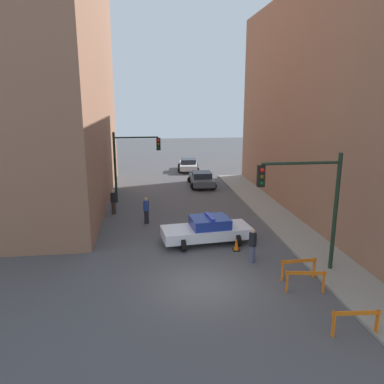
{
  "coord_description": "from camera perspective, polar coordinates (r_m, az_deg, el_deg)",
  "views": [
    {
      "loc": [
        -2.22,
        -13.95,
        7.49
      ],
      "look_at": [
        0.48,
        7.27,
        2.17
      ],
      "focal_mm": 35.0,
      "sensor_mm": 36.0,
      "label": 1
    }
  ],
  "objects": [
    {
      "name": "ground_plane",
      "position": [
        15.99,
        1.62,
        -13.98
      ],
      "size": [
        120.0,
        120.0,
        0.0
      ],
      "primitive_type": "plane",
      "color": "#4C4C4F"
    },
    {
      "name": "sidewalk_right",
      "position": [
        17.91,
        22.07,
        -11.65
      ],
      "size": [
        2.4,
        44.0,
        0.12
      ],
      "color": "gray",
      "rests_on": "ground_plane"
    },
    {
      "name": "traffic_light_near",
      "position": [
        16.63,
        17.68,
        -0.49
      ],
      "size": [
        3.64,
        0.35,
        5.2
      ],
      "color": "black",
      "rests_on": "sidewalk_right"
    },
    {
      "name": "traffic_light_far",
      "position": [
        27.81,
        -9.45,
        5.31
      ],
      "size": [
        3.44,
        0.35,
        5.2
      ],
      "color": "black",
      "rests_on": "ground_plane"
    },
    {
      "name": "police_car",
      "position": [
        20.05,
        2.32,
        -5.77
      ],
      "size": [
        4.87,
        2.68,
        1.52
      ],
      "rotation": [
        0.0,
        0.0,
        1.68
      ],
      "color": "white",
      "rests_on": "ground_plane"
    },
    {
      "name": "parked_car_near",
      "position": [
        33.0,
        1.47,
        2.03
      ],
      "size": [
        2.34,
        4.34,
        1.31
      ],
      "rotation": [
        0.0,
        0.0,
        -0.02
      ],
      "color": "#474C51",
      "rests_on": "ground_plane"
    },
    {
      "name": "parked_car_mid",
      "position": [
        40.25,
        -0.57,
        4.21
      ],
      "size": [
        2.55,
        4.45,
        1.31
      ],
      "rotation": [
        0.0,
        0.0,
        -0.1
      ],
      "color": "silver",
      "rests_on": "ground_plane"
    },
    {
      "name": "pedestrian_crossing",
      "position": [
        23.23,
        -6.97,
        -2.73
      ],
      "size": [
        0.43,
        0.43,
        1.66
      ],
      "rotation": [
        0.0,
        0.0,
        0.22
      ],
      "color": "black",
      "rests_on": "ground_plane"
    },
    {
      "name": "pedestrian_corner",
      "position": [
        25.49,
        -11.89,
        -1.42
      ],
      "size": [
        0.44,
        0.44,
        1.66
      ],
      "rotation": [
        0.0,
        0.0,
        6.01
      ],
      "color": "#382D23",
      "rests_on": "ground_plane"
    },
    {
      "name": "pedestrian_sidewalk",
      "position": [
        17.9,
        9.21,
        -7.96
      ],
      "size": [
        0.5,
        0.5,
        1.66
      ],
      "rotation": [
        0.0,
        0.0,
        5.67
      ],
      "color": "#474C66",
      "rests_on": "ground_plane"
    },
    {
      "name": "barrier_front",
      "position": [
        13.76,
        23.69,
        -17.3
      ],
      "size": [
        1.6,
        0.27,
        0.9
      ],
      "rotation": [
        0.0,
        0.0,
        -0.08
      ],
      "color": "orange",
      "rests_on": "ground_plane"
    },
    {
      "name": "barrier_mid",
      "position": [
        15.82,
        16.93,
        -12.44
      ],
      "size": [
        1.59,
        0.39,
        0.9
      ],
      "rotation": [
        0.0,
        0.0,
        -0.16
      ],
      "color": "orange",
      "rests_on": "ground_plane"
    },
    {
      "name": "barrier_back",
      "position": [
        16.81,
        15.95,
        -10.74
      ],
      "size": [
        1.6,
        0.23,
        0.9
      ],
      "rotation": [
        0.0,
        0.0,
        0.05
      ],
      "color": "orange",
      "rests_on": "ground_plane"
    },
    {
      "name": "traffic_cone",
      "position": [
        19.31,
        6.78,
        -7.94
      ],
      "size": [
        0.36,
        0.36,
        0.66
      ],
      "color": "black",
      "rests_on": "ground_plane"
    }
  ]
}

